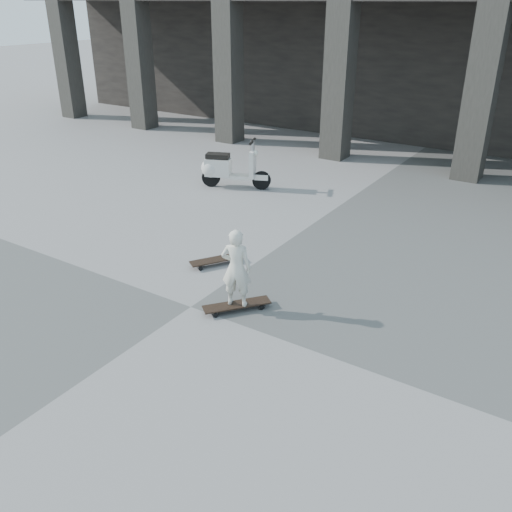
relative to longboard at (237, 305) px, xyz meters
The scene contains 6 objects.
ground 0.68m from the longboard, 153.87° to the right, with size 90.00×90.00×0.00m, color #52524F.
colonnade 13.81m from the longboard, 92.56° to the left, with size 28.00×8.82×6.00m.
longboard is the anchor object (origin of this frame).
skateboard_spare 1.51m from the longboard, 138.15° to the left, with size 0.65×0.85×0.10m.
child 0.59m from the longboard, 90.00° to the left, with size 0.42×0.27×1.14m, color beige.
scooter 5.60m from the longboard, 127.78° to the left, with size 1.55×0.86×1.14m.
Camera 1 is at (4.43, -5.12, 4.00)m, focal length 38.00 mm.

